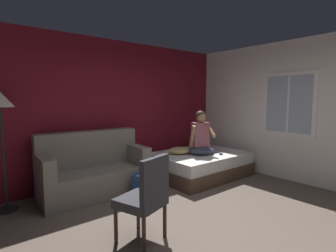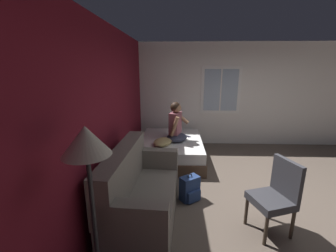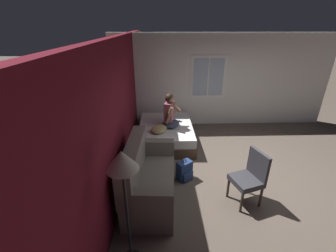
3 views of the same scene
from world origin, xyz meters
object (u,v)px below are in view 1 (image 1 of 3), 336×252
Objects in this scene: person_seated at (201,137)px; floor_lamp at (0,111)px; couch at (93,171)px; throw_pillow at (180,150)px; cell_phone at (221,154)px; backpack at (142,188)px; bed at (199,164)px; side_chair at (145,196)px.

person_seated is 3.41m from floor_lamp.
couch is at bearing -6.98° from floor_lamp.
throw_pillow reaches higher than cell_phone.
couch reaches higher than backpack.
floor_lamp is (-3.37, 0.54, 1.19)m from bed.
throw_pillow is at bearing 155.88° from bed.
backpack is at bearing -157.64° from throw_pillow.
person_seated is at bearing -126.01° from bed.
side_chair is 0.58× the size of floor_lamp.
person_seated reaches higher than backpack.
cell_phone reaches higher than backpack.
person_seated is 0.51m from throw_pillow.
cell_phone is at bearing -60.04° from bed.
throw_pillow is at bearing -6.89° from couch.
couch reaches higher than throw_pillow.
bed is at bearing 31.20° from side_chair.
couch is 1.78× the size of side_chair.
floor_lamp is (-2.98, 0.36, 0.88)m from throw_pillow.
side_chair is at bearing -140.67° from throw_pillow.
cell_phone is at bearing -18.16° from couch.
floor_lamp is at bearing 173.02° from couch.
floor_lamp is at bearing 168.89° from person_seated.
side_chair is at bearing -121.94° from backpack.
couch is 1.99× the size of person_seated.
backpack is at bearing -56.15° from couch.
couch is 1.76m from throw_pillow.
backpack is at bearing -126.92° from cell_phone.
throw_pillow reaches higher than backpack.
couch is at bearing 173.11° from throw_pillow.
floor_lamp is (-3.29, 0.65, 0.59)m from person_seated.
backpack is (0.65, 1.05, -0.34)m from side_chair.
cell_phone is 3.83m from floor_lamp.
cell_phone is at bearing -14.42° from floor_lamp.
person_seated is at bearing 8.49° from backpack.
couch is at bearing 84.70° from side_chair.
backpack is at bearing -168.20° from bed.
couch is at bearing 169.78° from bed.
couch is 2.48m from cell_phone.
bed is 1.07× the size of couch.
couch is at bearing 166.45° from person_seated.
side_chair is 2.14× the size of backpack.
bed is at bearing 174.42° from cell_phone.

